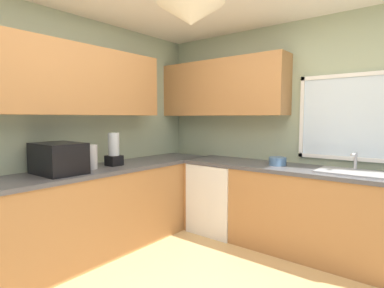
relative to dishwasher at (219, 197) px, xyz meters
name	(u,v)px	position (x,y,z in m)	size (l,w,h in m)	color
room_shell	(164,77)	(0.03, -1.03, 1.38)	(3.68, 3.96, 2.57)	#9EAD8E
counter_run_left	(75,216)	(-0.66, -1.58, 0.02)	(0.65, 3.57, 0.90)	#AD7542
counter_run_back	(301,210)	(1.02, 0.03, 0.02)	(2.77, 0.65, 0.90)	#AD7542
dishwasher	(219,197)	(0.00, 0.00, 0.00)	(0.60, 0.60, 0.85)	white
microwave	(59,158)	(-0.66, -1.73, 0.62)	(0.48, 0.36, 0.29)	black
kettle	(92,157)	(-0.64, -1.39, 0.60)	(0.12, 0.12, 0.25)	#B7B7BC
sink_assembly	(352,172)	(1.48, 0.04, 0.48)	(0.61, 0.40, 0.19)	#9EA0A5
bowl	(278,161)	(0.74, 0.03, 0.52)	(0.19, 0.19, 0.09)	#4C7099
blender_appliance	(114,151)	(-0.66, -1.10, 0.63)	(0.15, 0.15, 0.36)	black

